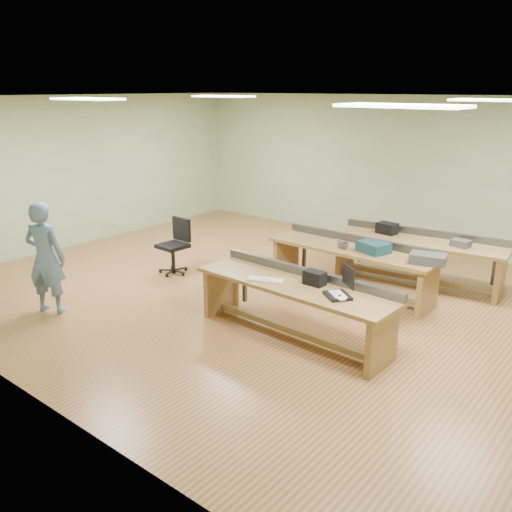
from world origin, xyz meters
name	(u,v)px	position (x,y,z in m)	size (l,w,h in m)	color
floor	(279,295)	(0.00, 0.00, 0.00)	(10.00, 10.00, 0.00)	#A16E3D
ceiling	(282,97)	(0.00, 0.00, 3.00)	(10.00, 10.00, 0.00)	silver
wall_back	(397,171)	(0.00, 4.00, 1.50)	(10.00, 0.04, 3.00)	#9CB98C
wall_front	(29,268)	(0.00, -4.00, 1.50)	(10.00, 0.04, 3.00)	#9CB98C
wall_left	(85,171)	(-5.00, 0.00, 1.50)	(0.04, 8.00, 3.00)	#9CB98C
fluor_panels	(282,99)	(0.00, 0.00, 2.97)	(6.20, 3.50, 0.03)	white
workbench_front	(295,297)	(1.03, -1.06, 0.55)	(2.81, 0.85, 0.86)	olive
workbench_mid	(352,259)	(0.81, 0.82, 0.55)	(2.74, 0.77, 0.86)	olive
workbench_back	(419,251)	(1.44, 1.91, 0.55)	(2.83, 1.04, 0.86)	olive
person	(46,258)	(-2.21, -2.62, 0.82)	(0.60, 0.39, 1.64)	slate
laptop_base	(337,296)	(1.71, -1.15, 0.77)	(0.32, 0.26, 0.04)	black
laptop_screen	(348,276)	(1.78, -1.05, 1.00)	(0.32, 0.02, 0.25)	black
keyboard	(265,280)	(0.69, -1.25, 0.76)	(0.46, 0.15, 0.03)	silver
trackball_mouse	(342,298)	(1.80, -1.21, 0.78)	(0.12, 0.15, 0.06)	white
camera_bag	(315,278)	(1.26, -0.97, 0.84)	(0.26, 0.17, 0.18)	black
task_chair	(175,253)	(-2.08, -0.28, 0.35)	(0.55, 0.55, 0.96)	black
parts_bin_teal	(374,247)	(1.18, 0.78, 0.83)	(0.44, 0.33, 0.16)	#143841
parts_bin_grey	(428,259)	(2.03, 0.79, 0.82)	(0.49, 0.31, 0.13)	#3D3D40
mug	(344,246)	(0.75, 0.66, 0.80)	(0.12, 0.12, 0.10)	#3D3D40
drinks_can	(338,244)	(0.63, 0.66, 0.81)	(0.07, 0.07, 0.13)	silver
storage_box_back	(387,228)	(0.84, 1.92, 0.84)	(0.32, 0.23, 0.18)	black
tray_back	(461,243)	(2.10, 1.91, 0.80)	(0.27, 0.20, 0.11)	#3D3D40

